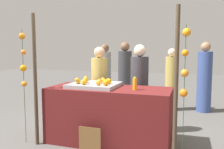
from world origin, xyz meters
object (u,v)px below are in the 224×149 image
object	(u,v)px
vendor_right	(139,92)
vendor_left	(100,90)
orange_0	(109,81)
orange_1	(86,78)
juice_bottle	(135,84)
chalkboard_sign	(90,142)
stall_counter	(109,115)

from	to	relation	value
vendor_right	vendor_left	bearing A→B (deg)	179.29
orange_0	vendor_left	xyz separation A→B (m)	(-0.41, 0.64, -0.28)
orange_0	orange_1	distance (m)	0.61
orange_0	juice_bottle	world-z (taller)	juice_bottle
chalkboard_sign	orange_0	bearing A→B (deg)	81.76
orange_0	vendor_right	distance (m)	0.77
orange_0	chalkboard_sign	size ratio (longest dim) A/B	0.21
orange_0	vendor_right	world-z (taller)	vendor_right
stall_counter	orange_1	xyz separation A→B (m)	(-0.54, 0.29, 0.55)
stall_counter	orange_1	world-z (taller)	orange_1
orange_0	vendor_right	xyz separation A→B (m)	(0.37, 0.63, -0.26)
chalkboard_sign	vendor_left	distance (m)	1.36
orange_1	chalkboard_sign	size ratio (longest dim) A/B	0.19
vendor_left	juice_bottle	bearing A→B (deg)	-39.94
orange_0	orange_1	world-z (taller)	orange_0
stall_counter	orange_0	bearing A→B (deg)	149.04
vendor_left	vendor_right	size ratio (longest dim) A/B	0.98
stall_counter	vendor_right	xyz separation A→B (m)	(0.36, 0.63, 0.30)
orange_1	vendor_left	size ratio (longest dim) A/B	0.05
chalkboard_sign	vendor_left	xyz separation A→B (m)	(-0.33, 1.21, 0.53)
stall_counter	juice_bottle	bearing A→B (deg)	-9.91
orange_0	orange_1	xyz separation A→B (m)	(-0.54, 0.29, -0.01)
chalkboard_sign	orange_1	bearing A→B (deg)	117.78
juice_bottle	chalkboard_sign	world-z (taller)	juice_bottle
vendor_right	stall_counter	bearing A→B (deg)	-119.95
orange_0	juice_bottle	size ratio (longest dim) A/B	0.46
juice_bottle	vendor_left	world-z (taller)	vendor_left
orange_1	chalkboard_sign	distance (m)	1.26
juice_bottle	orange_1	bearing A→B (deg)	159.56
chalkboard_sign	vendor_right	world-z (taller)	vendor_right
stall_counter	chalkboard_sign	size ratio (longest dim) A/B	4.56
orange_0	juice_bottle	xyz separation A→B (m)	(0.45, -0.08, -0.01)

